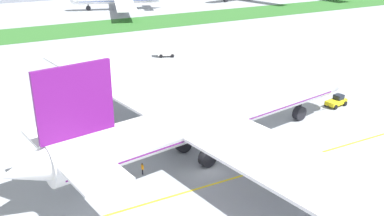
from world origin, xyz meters
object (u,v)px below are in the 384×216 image
(pushback_tug, at_px, (337,101))
(ground_crew_wingwalker_port, at_px, (372,189))
(airliner_foreground, at_px, (212,117))
(service_truck_baggage_loader, at_px, (166,51))
(ground_crew_marshaller_front, at_px, (142,168))

(pushback_tug, xyz_separation_m, ground_crew_wingwalker_port, (-18.70, -24.48, -0.02))
(airliner_foreground, relative_size, service_truck_baggage_loader, 19.65)
(pushback_tug, height_order, ground_crew_wingwalker_port, pushback_tug)
(airliner_foreground, xyz_separation_m, service_truck_baggage_loader, (17.12, 52.53, -4.25))
(service_truck_baggage_loader, bearing_deg, ground_crew_marshaller_front, -118.01)
(pushback_tug, relative_size, service_truck_baggage_loader, 1.27)
(ground_crew_marshaller_front, height_order, service_truck_baggage_loader, service_truck_baggage_loader)
(service_truck_baggage_loader, bearing_deg, airliner_foreground, -108.05)
(pushback_tug, distance_m, ground_crew_marshaller_front, 42.40)
(pushback_tug, xyz_separation_m, ground_crew_marshaller_front, (-41.93, -6.29, 0.08))
(airliner_foreground, distance_m, service_truck_baggage_loader, 55.41)
(airliner_foreground, bearing_deg, service_truck_baggage_loader, 71.95)
(ground_crew_wingwalker_port, relative_size, ground_crew_marshaller_front, 0.90)
(ground_crew_wingwalker_port, height_order, service_truck_baggage_loader, service_truck_baggage_loader)
(airliner_foreground, xyz_separation_m, ground_crew_wingwalker_port, (11.80, -19.34, -4.87))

